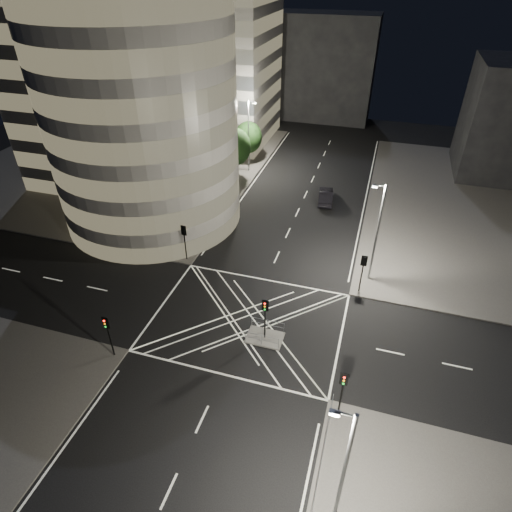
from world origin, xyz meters
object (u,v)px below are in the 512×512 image
(traffic_signal_fl, at_px, (184,236))
(traffic_signal_nr, at_px, (343,386))
(traffic_signal_fr, at_px, (363,267))
(street_lamp_right_near, at_px, (342,472))
(street_lamp_left_far, at_px, (249,134))
(sedan, at_px, (326,196))
(traffic_signal_island, at_px, (265,312))
(street_lamp_left_near, at_px, (197,189))
(street_lamp_right_far, at_px, (377,231))
(central_island, at_px, (265,338))
(traffic_signal_nl, at_px, (108,329))

(traffic_signal_fl, bearing_deg, traffic_signal_nr, -37.69)
(traffic_signal_fr, distance_m, street_lamp_right_near, 20.97)
(traffic_signal_nr, xyz_separation_m, street_lamp_left_far, (-18.24, 36.80, 2.63))
(traffic_signal_fr, distance_m, sedan, 18.11)
(traffic_signal_island, xyz_separation_m, street_lamp_right_near, (7.44, -12.50, 2.63))
(traffic_signal_fr, xyz_separation_m, sedan, (-6.00, 16.96, -2.09))
(traffic_signal_nr, height_order, street_lamp_left_near, street_lamp_left_near)
(sedan, bearing_deg, street_lamp_right_far, 106.12)
(street_lamp_left_far, bearing_deg, street_lamp_left_near, -90.00)
(central_island, xyz_separation_m, traffic_signal_nr, (6.80, -5.30, 2.84))
(street_lamp_left_far, height_order, street_lamp_right_near, same)
(traffic_signal_nl, bearing_deg, sedan, 69.22)
(traffic_signal_island, height_order, street_lamp_right_near, street_lamp_right_near)
(traffic_signal_nr, relative_size, street_lamp_left_far, 0.40)
(traffic_signal_nl, bearing_deg, traffic_signal_island, 26.14)
(traffic_signal_nr, xyz_separation_m, street_lamp_right_near, (0.64, -7.20, 2.63))
(street_lamp_left_far, xyz_separation_m, street_lamp_right_far, (18.87, -21.00, 0.00))
(traffic_signal_fr, height_order, street_lamp_right_far, street_lamp_right_far)
(traffic_signal_nl, height_order, traffic_signal_nr, same)
(traffic_signal_fr, height_order, street_lamp_left_near, street_lamp_left_near)
(traffic_signal_fr, bearing_deg, central_island, -129.33)
(traffic_signal_nl, height_order, traffic_signal_island, same)
(traffic_signal_fr, xyz_separation_m, traffic_signal_island, (-6.80, -8.30, 0.00))
(street_lamp_right_near, xyz_separation_m, sedan, (-6.64, 37.76, -4.72))
(traffic_signal_fl, bearing_deg, street_lamp_right_far, 6.88)
(traffic_signal_nr, height_order, street_lamp_right_far, street_lamp_right_far)
(central_island, bearing_deg, traffic_signal_island, 0.00)
(central_island, bearing_deg, traffic_signal_nl, -153.86)
(traffic_signal_fr, height_order, street_lamp_right_near, street_lamp_right_near)
(traffic_signal_nr, bearing_deg, street_lamp_right_far, 87.70)
(street_lamp_right_far, relative_size, sedan, 2.00)
(traffic_signal_nr, xyz_separation_m, sedan, (-6.00, 30.56, -2.09))
(street_lamp_right_far, bearing_deg, traffic_signal_fr, -106.11)
(street_lamp_left_near, xyz_separation_m, street_lamp_right_near, (18.87, -26.00, 0.00))
(street_lamp_left_near, distance_m, sedan, 17.61)
(street_lamp_right_near, bearing_deg, street_lamp_right_far, 90.00)
(street_lamp_right_near, bearing_deg, traffic_signal_nr, 95.04)
(central_island, distance_m, traffic_signal_fl, 13.91)
(street_lamp_left_far, bearing_deg, traffic_signal_island, -70.05)
(central_island, bearing_deg, street_lamp_left_far, 109.95)
(traffic_signal_fl, bearing_deg, traffic_signal_fr, 0.00)
(street_lamp_left_near, bearing_deg, traffic_signal_fr, -15.92)
(street_lamp_right_far, xyz_separation_m, street_lamp_right_near, (0.00, -23.00, 0.00))
(traffic_signal_nr, distance_m, street_lamp_left_far, 41.15)
(traffic_signal_fr, xyz_separation_m, street_lamp_right_near, (0.64, -20.80, 2.63))
(street_lamp_left_near, xyz_separation_m, sedan, (12.23, 11.76, -4.72))
(traffic_signal_fl, relative_size, street_lamp_right_far, 0.40)
(traffic_signal_island, distance_m, sedan, 25.36)
(traffic_signal_island, xyz_separation_m, sedan, (0.80, 25.26, -2.09))
(traffic_signal_fr, relative_size, traffic_signal_nr, 1.00)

